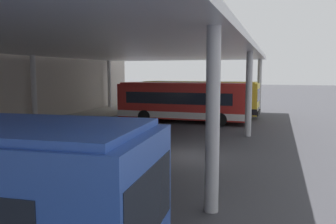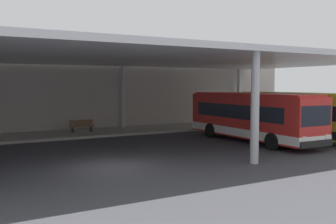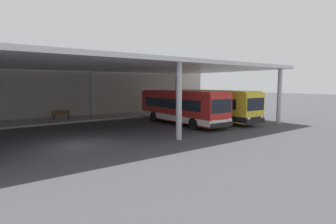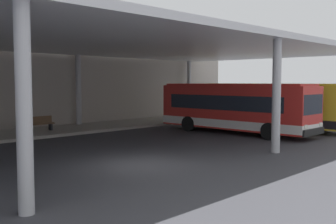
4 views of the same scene
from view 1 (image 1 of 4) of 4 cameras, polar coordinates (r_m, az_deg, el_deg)
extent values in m
plane|color=#3D3D42|center=(16.67, 2.61, -7.25)|extent=(200.00, 200.00, 0.00)
cube|color=silver|center=(18.46, -14.32, 10.79)|extent=(40.00, 17.00, 0.30)
cylinder|color=#B2B2B7|center=(9.71, 7.42, -1.52)|extent=(0.40, 0.40, 5.25)
cylinder|color=#B2B2B7|center=(21.90, 13.25, 2.86)|extent=(0.40, 0.40, 5.25)
cylinder|color=#B2B2B7|center=(28.12, -21.36, 3.37)|extent=(0.40, 0.40, 5.25)
cylinder|color=#B2B2B7|center=(34.20, 14.91, 4.10)|extent=(0.40, 0.40, 5.25)
cylinder|color=#B2B2B7|center=(38.48, -9.70, 4.48)|extent=(0.40, 0.40, 5.25)
cube|color=black|center=(5.33, -3.31, -14.75)|extent=(2.30, 0.28, 1.10)
cube|color=yellow|center=(5.09, -3.70, -6.09)|extent=(1.75, 0.24, 0.28)
cube|color=red|center=(27.52, 2.51, 1.82)|extent=(2.62, 10.43, 2.70)
cube|color=white|center=(27.62, 2.50, -0.24)|extent=(2.64, 10.45, 0.50)
cube|color=black|center=(27.54, 2.21, 2.46)|extent=(2.64, 8.56, 0.90)
cube|color=black|center=(26.55, 13.27, 2.24)|extent=(2.30, 0.15, 1.10)
cube|color=black|center=(26.69, 13.38, -0.98)|extent=(2.45, 0.19, 0.36)
cube|color=red|center=(27.44, 2.53, 4.76)|extent=(2.41, 10.01, 0.12)
cube|color=yellow|center=(26.51, 13.26, 4.01)|extent=(1.75, 0.14, 0.28)
cube|color=white|center=(25.76, 13.20, -0.46)|extent=(0.28, 0.08, 0.20)
cube|color=white|center=(27.54, 13.55, -0.02)|extent=(0.28, 0.08, 0.20)
cylinder|color=black|center=(25.75, 8.66, -1.26)|extent=(0.29, 1.00, 1.00)
cylinder|color=black|center=(28.15, 9.51, -0.61)|extent=(0.29, 1.00, 1.00)
cylinder|color=black|center=(27.43, -3.96, -0.72)|extent=(0.29, 1.00, 1.00)
cylinder|color=black|center=(29.69, -2.16, -0.15)|extent=(0.29, 1.00, 1.00)
cube|color=yellow|center=(31.20, 5.20, 2.37)|extent=(2.79, 10.47, 2.70)
cube|color=black|center=(31.29, 5.18, 0.54)|extent=(2.81, 10.49, 0.50)
cube|color=black|center=(31.22, 4.94, 2.92)|extent=(2.78, 8.60, 0.90)
cube|color=black|center=(30.33, 14.69, 2.72)|extent=(2.30, 0.18, 1.10)
cube|color=black|center=(30.46, 14.78, -0.10)|extent=(2.45, 0.23, 0.36)
cube|color=yellow|center=(31.13, 5.23, 4.96)|extent=(2.58, 10.04, 0.12)
cube|color=yellow|center=(30.30, 14.68, 4.27)|extent=(1.75, 0.17, 0.28)
cube|color=white|center=(29.53, 14.64, 0.38)|extent=(0.28, 0.09, 0.20)
cube|color=white|center=(31.32, 14.92, 0.72)|extent=(0.28, 0.09, 0.20)
cylinder|color=black|center=(29.48, 10.68, -0.31)|extent=(0.31, 1.01, 1.00)
cylinder|color=black|center=(31.89, 11.35, 0.19)|extent=(0.31, 1.01, 1.00)
cylinder|color=black|center=(30.98, -0.51, 0.14)|extent=(0.31, 1.01, 1.00)
cylinder|color=black|center=(33.28, 0.92, 0.58)|extent=(0.31, 1.01, 1.00)
cube|color=brown|center=(24.10, -23.99, -1.98)|extent=(1.80, 0.44, 0.08)
cube|color=brown|center=(24.20, -24.37, -1.37)|extent=(1.80, 0.06, 0.44)
cube|color=#2D2D33|center=(23.62, -25.09, -2.75)|extent=(0.10, 0.36, 0.45)
cube|color=#2D2D33|center=(24.65, -22.88, -2.28)|extent=(0.10, 0.36, 0.45)
camera|label=2|loc=(15.20, 69.19, 1.34)|focal=40.87mm
camera|label=3|loc=(16.13, 66.68, 1.98)|focal=28.09mm
camera|label=4|loc=(9.07, 76.15, -2.80)|focal=43.82mm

